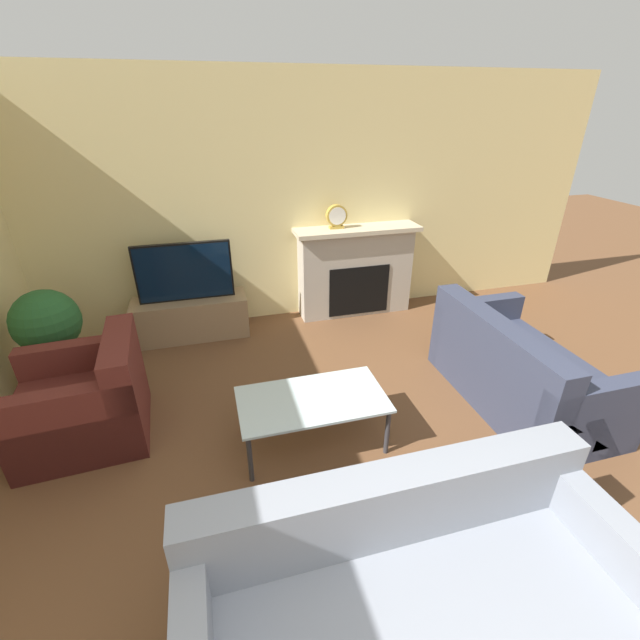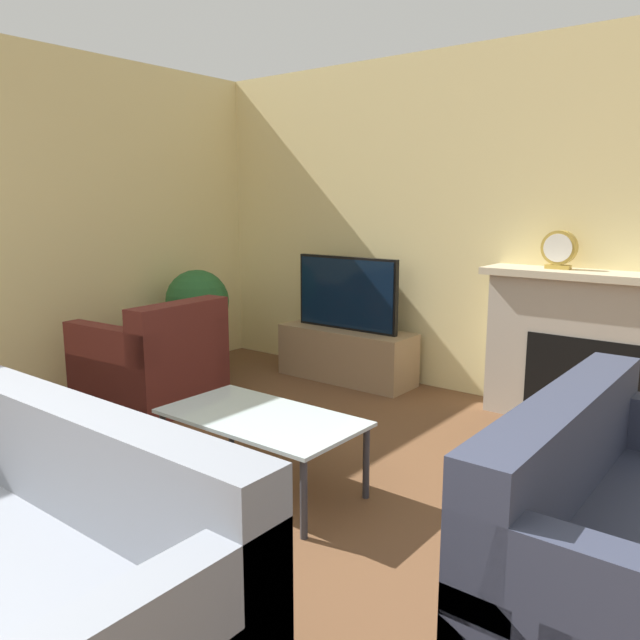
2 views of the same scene
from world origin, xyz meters
The scene contains 10 objects.
wall_back centered at (0.00, 4.74, 1.35)m, with size 8.09×0.06×2.70m.
fireplace centered at (0.99, 4.54, 0.56)m, with size 1.47×0.38×1.07m.
tv_stand centered at (-0.96, 4.42, 0.23)m, with size 1.22×0.42×0.45m.
tv centered at (-0.96, 4.42, 0.77)m, with size 0.99×0.06×0.63m.
couch_sectional centered at (0.01, 0.97, 0.29)m, with size 2.05×0.89×0.82m.
couch_loveseat centered at (1.75, 2.46, 0.29)m, with size 0.90×1.59×0.82m.
armchair_by_window centered at (-1.74, 2.96, 0.30)m, with size 0.95×0.89×0.82m.
coffee_table centered at (-0.09, 2.42, 0.38)m, with size 1.09×0.59×0.42m.
potted_plant centered at (-2.13, 3.76, 0.62)m, with size 0.56×0.56×0.94m.
mantel_clock centered at (0.74, 4.55, 1.21)m, with size 0.24×0.07×0.27m.
Camera 1 is at (-0.71, -0.04, 2.36)m, focal length 24.00 mm.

